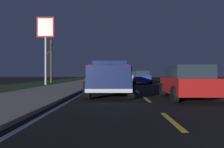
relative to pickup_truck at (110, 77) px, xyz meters
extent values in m
plane|color=black|center=(15.74, -3.50, -0.98)|extent=(144.00, 144.00, 0.00)
cube|color=gray|center=(15.74, 3.95, -0.92)|extent=(108.00, 4.00, 0.12)
cube|color=#1E3819|center=(15.74, 8.95, -0.98)|extent=(108.00, 6.00, 0.01)
cube|color=yellow|center=(4.70, -5.25, -0.98)|extent=(2.40, 0.14, 0.01)
cube|color=yellow|center=(10.59, -5.25, -0.98)|extent=(2.40, 0.14, 0.01)
cube|color=yellow|center=(16.68, -5.25, -0.98)|extent=(2.40, 0.14, 0.01)
cube|color=yellow|center=(22.86, -5.25, -0.98)|extent=(2.40, 0.14, 0.01)
cube|color=yellow|center=(28.67, -5.25, -0.98)|extent=(2.40, 0.14, 0.01)
cube|color=yellow|center=(35.11, -5.25, -0.98)|extent=(2.40, 0.14, 0.01)
cube|color=yellow|center=(41.79, -5.25, -0.98)|extent=(2.40, 0.14, 0.01)
cube|color=yellow|center=(47.68, -5.25, -0.98)|extent=(2.40, 0.14, 0.01)
cube|color=yellow|center=(53.50, -5.25, -0.98)|extent=(2.40, 0.14, 0.01)
cube|color=yellow|center=(59.13, -5.25, -0.98)|extent=(2.40, 0.14, 0.01)
cube|color=yellow|center=(65.56, -5.25, -0.98)|extent=(2.40, 0.14, 0.01)
cube|color=yellow|center=(-6.95, -1.75, -0.98)|extent=(2.40, 0.14, 0.01)
cube|color=yellow|center=(-1.76, -1.75, -0.98)|extent=(2.40, 0.14, 0.01)
cube|color=yellow|center=(3.31, -1.75, -0.98)|extent=(2.40, 0.14, 0.01)
cube|color=yellow|center=(8.85, -1.75, -0.98)|extent=(2.40, 0.14, 0.01)
cube|color=yellow|center=(15.07, -1.75, -0.98)|extent=(2.40, 0.14, 0.01)
cube|color=yellow|center=(20.11, -1.75, -0.98)|extent=(2.40, 0.14, 0.01)
cube|color=yellow|center=(25.52, -1.75, -0.98)|extent=(2.40, 0.14, 0.01)
cube|color=yellow|center=(30.72, -1.75, -0.98)|extent=(2.40, 0.14, 0.01)
cube|color=yellow|center=(36.01, -1.75, -0.98)|extent=(2.40, 0.14, 0.01)
cube|color=yellow|center=(42.53, -1.75, -0.98)|extent=(2.40, 0.14, 0.01)
cube|color=yellow|center=(48.91, -1.75, -0.98)|extent=(2.40, 0.14, 0.01)
cube|color=yellow|center=(55.68, -1.75, -0.98)|extent=(2.40, 0.14, 0.01)
cube|color=yellow|center=(61.81, -1.75, -0.98)|extent=(2.40, 0.14, 0.01)
cube|color=yellow|center=(67.36, -1.75, -0.98)|extent=(2.40, 0.14, 0.01)
cube|color=silver|center=(15.74, 1.65, -0.98)|extent=(108.00, 0.14, 0.01)
cube|color=#141E4C|center=(-0.06, 0.00, -0.31)|extent=(5.43, 2.09, 0.60)
cube|color=#141E4C|center=(1.13, 0.02, 0.44)|extent=(2.19, 1.88, 0.90)
cube|color=#1E2833|center=(0.08, 0.00, 0.49)|extent=(0.06, 1.44, 0.50)
cube|color=#141E4C|center=(-1.15, 0.92, 0.27)|extent=(3.02, 0.13, 0.56)
cube|color=#141E4C|center=(-1.12, -0.96, 0.27)|extent=(3.02, 0.13, 0.56)
cube|color=#141E4C|center=(-2.72, -0.05, 0.27)|extent=(0.11, 1.88, 0.56)
cube|color=silver|center=(-2.72, -0.05, -0.53)|extent=(0.15, 2.00, 0.16)
cube|color=red|center=(-2.72, 0.75, 0.47)|extent=(0.06, 0.14, 0.20)
cube|color=red|center=(-2.69, -0.85, 0.47)|extent=(0.06, 0.14, 0.20)
ellipsoid|color=#232833|center=(-1.14, -0.02, 0.31)|extent=(2.62, 1.56, 0.64)
sphere|color=silver|center=(-0.64, 0.35, 0.17)|extent=(0.40, 0.40, 0.40)
sphere|color=beige|center=(-1.73, -0.33, 0.15)|extent=(0.34, 0.34, 0.34)
cylinder|color=black|center=(1.71, 1.03, -0.56)|extent=(0.84, 0.28, 0.84)
cylinder|color=black|center=(1.74, -0.97, -0.56)|extent=(0.84, 0.28, 0.84)
cylinder|color=black|center=(-1.86, 0.97, -0.56)|extent=(0.84, 0.28, 0.84)
cylinder|color=black|center=(-1.82, -1.03, -0.56)|extent=(0.84, 0.28, 0.84)
cube|color=black|center=(8.89, -0.19, -0.35)|extent=(4.43, 1.88, 0.70)
cube|color=#1E2833|center=(8.64, -0.20, 0.28)|extent=(2.49, 1.63, 0.56)
cylinder|color=black|center=(10.37, 0.73, -0.64)|extent=(0.68, 0.22, 0.68)
cylinder|color=black|center=(10.40, -1.07, -0.64)|extent=(0.68, 0.22, 0.68)
cylinder|color=black|center=(7.38, 0.68, -0.64)|extent=(0.68, 0.22, 0.68)
cylinder|color=black|center=(7.41, -1.12, -0.64)|extent=(0.68, 0.22, 0.68)
cube|color=red|center=(6.74, -0.23, -0.30)|extent=(0.11, 1.51, 0.10)
cube|color=navy|center=(16.26, -3.35, -0.35)|extent=(4.45, 1.91, 0.70)
cube|color=#1E2833|center=(16.01, -3.34, 0.28)|extent=(2.50, 1.65, 0.56)
cylinder|color=black|center=(17.78, -2.49, -0.64)|extent=(0.68, 0.22, 0.68)
cylinder|color=black|center=(17.73, -4.29, -0.64)|extent=(0.68, 0.22, 0.68)
cylinder|color=black|center=(14.78, -2.41, -0.64)|extent=(0.68, 0.22, 0.68)
cylinder|color=black|center=(14.74, -4.21, -0.64)|extent=(0.68, 0.22, 0.68)
cube|color=red|center=(14.11, -3.29, -0.30)|extent=(0.12, 1.51, 0.10)
cube|color=maroon|center=(-1.69, -3.63, -0.35)|extent=(4.43, 1.88, 0.70)
cube|color=#1E2833|center=(-1.94, -3.63, 0.28)|extent=(2.49, 1.63, 0.56)
cylinder|color=black|center=(-0.18, -2.76, -0.64)|extent=(0.68, 0.22, 0.68)
cylinder|color=black|center=(-0.21, -4.56, -0.64)|extent=(0.68, 0.22, 0.68)
cylinder|color=black|center=(-3.17, -2.71, -0.64)|extent=(0.68, 0.22, 0.68)
cylinder|color=black|center=(-3.20, -4.50, -0.64)|extent=(0.68, 0.22, 0.68)
cube|color=red|center=(-3.84, -3.59, -0.30)|extent=(0.11, 1.51, 0.10)
cube|color=#9E845B|center=(26.37, -3.41, -0.35)|extent=(4.43, 1.88, 0.70)
cube|color=#1E2833|center=(26.12, -3.42, 0.28)|extent=(2.49, 1.63, 0.56)
cylinder|color=black|center=(27.85, -2.49, -0.64)|extent=(0.68, 0.22, 0.68)
cylinder|color=black|center=(27.89, -4.29, -0.64)|extent=(0.68, 0.22, 0.68)
cylinder|color=black|center=(24.86, -2.54, -0.64)|extent=(0.68, 0.22, 0.68)
cylinder|color=black|center=(24.90, -4.34, -0.64)|extent=(0.68, 0.22, 0.68)
cube|color=red|center=(24.22, -3.46, -0.30)|extent=(0.11, 1.51, 0.10)
cylinder|color=#99999E|center=(13.11, 7.25, 2.66)|extent=(0.24, 0.24, 7.27)
cube|color=maroon|center=(13.11, 7.25, 5.19)|extent=(0.24, 1.90, 2.20)
cube|color=silver|center=(12.98, 7.25, 5.19)|extent=(0.04, 1.60, 1.87)
cylinder|color=#423323|center=(18.78, 8.19, 1.83)|extent=(0.28, 0.28, 5.62)
cylinder|color=#423323|center=(19.15, 8.29, 3.45)|extent=(0.84, 0.32, 1.05)
cylinder|color=#423323|center=(18.89, 8.58, 2.99)|extent=(0.29, 0.86, 0.84)
cylinder|color=#423323|center=(18.34, 8.10, 3.70)|extent=(0.96, 0.29, 1.18)
camera|label=1|loc=(-13.04, -0.40, 0.17)|focal=39.37mm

